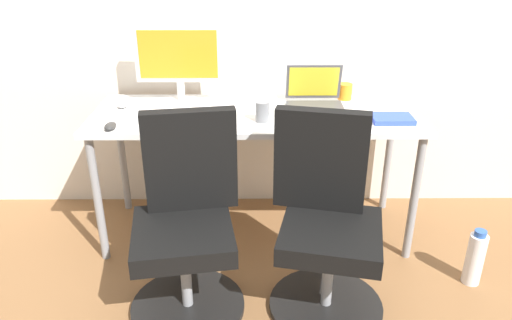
{
  "coord_description": "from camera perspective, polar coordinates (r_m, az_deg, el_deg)",
  "views": [
    {
      "loc": [
        -0.02,
        -2.53,
        1.64
      ],
      "look_at": [
        0.0,
        -0.05,
        0.49
      ],
      "focal_mm": 34.51,
      "sensor_mm": 36.0,
      "label": 1
    }
  ],
  "objects": [
    {
      "name": "keyboard_by_monitor",
      "position": [
        2.62,
        -10.29,
        4.93
      ],
      "size": [
        0.34,
        0.12,
        0.02
      ],
      "primitive_type": "cube",
      "color": "silver",
      "rests_on": "desk"
    },
    {
      "name": "mouse_by_laptop",
      "position": [
        2.54,
        -16.53,
        3.78
      ],
      "size": [
        0.06,
        0.1,
        0.03
      ],
      "primitive_type": "ellipsoid",
      "color": "#2D2D2D",
      "rests_on": "desk"
    },
    {
      "name": "water_bottle_on_floor",
      "position": [
        2.76,
        24.04,
        -10.35
      ],
      "size": [
        0.09,
        0.09,
        0.31
      ],
      "color": "white",
      "rests_on": "ground"
    },
    {
      "name": "office_chair_right",
      "position": [
        2.29,
        8.12,
        -7.59
      ],
      "size": [
        0.54,
        0.54,
        0.94
      ],
      "color": "black",
      "rests_on": "ground"
    },
    {
      "name": "desktop_monitor",
      "position": [
        2.81,
        -8.95,
        11.52
      ],
      "size": [
        0.48,
        0.18,
        0.43
      ],
      "color": "silver",
      "rests_on": "desk"
    },
    {
      "name": "pen_cup",
      "position": [
        2.53,
        0.74,
        5.61
      ],
      "size": [
        0.07,
        0.07,
        0.1
      ],
      "primitive_type": "cylinder",
      "color": "slate",
      "rests_on": "desk"
    },
    {
      "name": "paper_pile",
      "position": [
        2.81,
        0.38,
        6.61
      ],
      "size": [
        0.21,
        0.3,
        0.01
      ],
      "primitive_type": "cube",
      "color": "white",
      "rests_on": "desk"
    },
    {
      "name": "keyboard_by_laptop",
      "position": [
        2.47,
        7.46,
        3.89
      ],
      "size": [
        0.34,
        0.12,
        0.02
      ],
      "primitive_type": "cube",
      "color": "#515156",
      "rests_on": "desk"
    },
    {
      "name": "office_chair_left",
      "position": [
        2.28,
        -8.03,
        -7.64
      ],
      "size": [
        0.54,
        0.54,
        0.94
      ],
      "color": "black",
      "rests_on": "ground"
    },
    {
      "name": "desk",
      "position": [
        2.7,
        -0.01,
        4.21
      ],
      "size": [
        1.77,
        0.64,
        0.75
      ],
      "color": "silver",
      "rests_on": "ground"
    },
    {
      "name": "notebook",
      "position": [
        2.64,
        15.51,
        4.64
      ],
      "size": [
        0.21,
        0.15,
        0.03
      ],
      "primitive_type": "cube",
      "color": "blue",
      "rests_on": "desk"
    },
    {
      "name": "ground_plane",
      "position": [
        3.02,
        -0.01,
        -8.07
      ],
      "size": [
        5.28,
        5.28,
        0.0
      ],
      "primitive_type": "plane",
      "color": "brown"
    },
    {
      "name": "coffee_mug",
      "position": [
        2.93,
        10.29,
        7.81
      ],
      "size": [
        0.08,
        0.08,
        0.09
      ],
      "primitive_type": "cylinder",
      "color": "orange",
      "rests_on": "desk"
    },
    {
      "name": "open_laptop",
      "position": [
        2.77,
        6.81,
        7.25
      ],
      "size": [
        0.31,
        0.28,
        0.22
      ],
      "color": "#4C4C51",
      "rests_on": "desk"
    },
    {
      "name": "mouse_by_monitor",
      "position": [
        2.85,
        -15.17,
        6.24
      ],
      "size": [
        0.06,
        0.1,
        0.03
      ],
      "primitive_type": "ellipsoid",
      "color": "#B7B7B7",
      "rests_on": "desk"
    }
  ]
}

